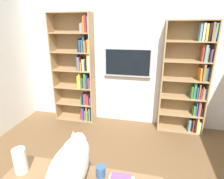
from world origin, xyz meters
name	(u,v)px	position (x,y,z in m)	size (l,w,h in m)	color
wall_back	(127,59)	(0.00, -2.23, 1.35)	(4.52, 0.06, 2.70)	silver
bookshelf_left	(191,79)	(-1.19, -2.06, 1.05)	(0.83, 0.28, 2.07)	tan
bookshelf_right	(79,72)	(0.98, -2.06, 1.07)	(0.84, 0.28, 2.21)	tan
wall_mounted_tv	(128,62)	(-0.02, -2.15, 1.29)	(0.93, 0.07, 0.56)	#B7B7BC
cat	(71,163)	(0.07, 0.34, 0.94)	(0.26, 0.71, 0.38)	silver
paper_towel_roll	(20,161)	(0.56, 0.32, 0.86)	(0.11, 0.11, 0.23)	white
coffee_mug	(101,171)	(-0.13, 0.22, 0.80)	(0.08, 0.08, 0.10)	#335999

